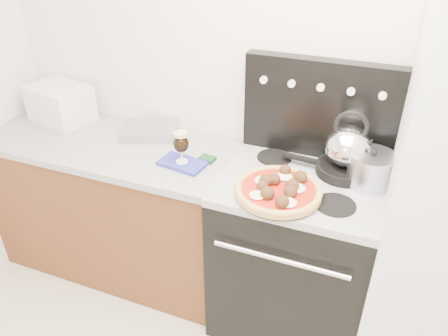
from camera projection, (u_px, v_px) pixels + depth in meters
The scene contains 15 objects.
room_shell at pixel (215, 234), 1.23m from camera, with size 3.52×3.01×2.52m.
base_cabinet at pixel (119, 208), 2.69m from camera, with size 1.45×0.60×0.86m, color #5C3017.
countertop at pixel (109, 144), 2.46m from camera, with size 1.48×0.63×0.04m, color #9C9C9C.
stove_body at pixel (294, 255), 2.32m from camera, with size 0.76×0.65×0.88m, color black.
cooktop at pixel (302, 183), 2.08m from camera, with size 0.76×0.65×0.04m, color #ADADB2.
backguard at pixel (319, 109), 2.16m from camera, with size 0.76×0.08×0.50m, color black.
toaster_oven at pixel (61, 103), 2.63m from camera, with size 0.35×0.26×0.22m, color silver.
foil_sheet at pixel (150, 131), 2.49m from camera, with size 0.30×0.22×0.06m, color silver.
oven_mitt at pixel (182, 163), 2.22m from camera, with size 0.23×0.14×0.02m, color #2C3199.
beer_glass at pixel (181, 147), 2.17m from camera, with size 0.08×0.08×0.17m, color black, non-canonical shape.
pizza_pan at pixel (278, 195), 1.96m from camera, with size 0.37×0.37×0.01m, color black.
pizza at pixel (278, 189), 1.94m from camera, with size 0.39×0.39×0.06m, color #E5A75E, non-canonical shape.
skillet at pixel (344, 169), 2.11m from camera, with size 0.27×0.27×0.05m, color #252424.
tea_kettle at pixel (348, 143), 2.03m from camera, with size 0.21×0.21×0.24m, color silver, non-canonical shape.
stock_pot at pixel (370, 170), 2.00m from camera, with size 0.21×0.21×0.15m, color #B5B3C8.
Camera 1 is at (0.37, -0.58, 2.05)m, focal length 35.00 mm.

